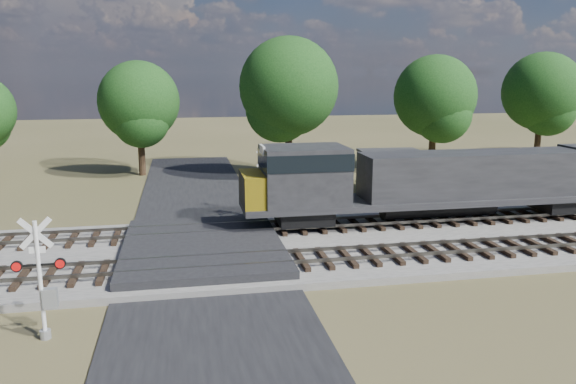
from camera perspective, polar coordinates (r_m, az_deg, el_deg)
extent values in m
plane|color=#464525|center=(25.25, -8.57, -6.75)|extent=(160.00, 160.00, 0.00)
cube|color=gray|center=(27.83, 12.48, -4.79)|extent=(140.00, 10.00, 0.30)
cube|color=black|center=(25.24, -8.57, -6.66)|extent=(7.00, 60.00, 0.08)
cube|color=#262628|center=(25.63, -8.64, -5.73)|extent=(7.00, 9.00, 0.62)
cube|color=black|center=(23.39, -3.45, -7.17)|extent=(44.00, 2.60, 0.18)
cube|color=#514E46|center=(24.93, 15.43, -5.97)|extent=(140.00, 0.08, 0.15)
cube|color=#514E46|center=(26.16, 14.05, -5.04)|extent=(140.00, 0.08, 0.15)
cube|color=black|center=(28.12, -4.77, -3.86)|extent=(44.00, 2.60, 0.18)
cube|color=#514E46|center=(29.30, 11.15, -3.06)|extent=(140.00, 0.08, 0.15)
cube|color=#514E46|center=(30.59, 10.16, -2.38)|extent=(140.00, 0.08, 0.15)
cylinder|color=silver|center=(18.79, -23.87, -8.28)|extent=(0.13, 0.13, 3.78)
cylinder|color=gray|center=(19.43, -23.42, -13.12)|extent=(0.34, 0.34, 0.28)
cube|color=silver|center=(18.34, -24.27, -3.84)|extent=(0.99, 0.07, 0.99)
cube|color=silver|center=(18.34, -24.27, -3.84)|extent=(0.99, 0.07, 0.99)
cube|color=silver|center=(18.48, -24.13, -5.39)|extent=(0.47, 0.04, 0.21)
cube|color=black|center=(18.62, -24.00, -6.78)|extent=(1.51, 0.10, 0.06)
cylinder|color=red|center=(18.76, -25.85, -6.81)|extent=(0.34, 0.11, 0.34)
cylinder|color=red|center=(18.51, -22.13, -6.73)|extent=(0.34, 0.11, 0.34)
cube|color=gray|center=(18.94, -23.01, -9.88)|extent=(0.43, 0.30, 0.61)
cylinder|color=silver|center=(31.43, -2.34, 0.70)|extent=(0.13, 0.13, 3.79)
cylinder|color=gray|center=(31.82, -2.32, -2.40)|extent=(0.34, 0.34, 0.28)
cube|color=silver|center=(31.17, -2.37, 3.43)|extent=(0.98, 0.20, 0.99)
cube|color=silver|center=(31.17, -2.37, 3.43)|extent=(0.98, 0.20, 0.99)
cube|color=silver|center=(31.25, -2.36, 2.49)|extent=(0.47, 0.10, 0.21)
cube|color=black|center=(31.33, -2.35, 1.63)|extent=(1.51, 0.30, 0.06)
cylinder|color=red|center=(31.52, -1.29, 1.70)|extent=(0.35, 0.15, 0.34)
cylinder|color=red|center=(31.15, -3.43, 1.56)|extent=(0.35, 0.15, 0.34)
cube|color=gray|center=(31.48, -2.75, -0.35)|extent=(0.47, 0.35, 0.62)
cube|color=#472F1E|center=(38.83, 10.62, 1.83)|extent=(3.97, 3.97, 2.64)
cube|color=#2B2C2E|center=(38.61, 10.70, 3.90)|extent=(4.37, 4.37, 0.19)
cylinder|color=black|center=(46.26, -14.68, 4.43)|extent=(0.56, 0.56, 4.50)
sphere|color=#123510|center=(45.94, -14.92, 8.89)|extent=(6.31, 6.31, 6.31)
cylinder|color=black|center=(43.68, 0.07, 4.98)|extent=(0.56, 0.56, 5.39)
sphere|color=#123510|center=(43.36, 0.07, 10.65)|extent=(7.55, 7.55, 7.55)
cylinder|color=black|center=(48.06, 14.45, 4.87)|extent=(0.56, 0.56, 4.76)
sphere|color=#123510|center=(47.76, 14.69, 9.40)|extent=(6.66, 6.66, 6.66)
cylinder|color=black|center=(55.61, 24.07, 5.23)|extent=(0.56, 0.56, 4.94)
sphere|color=#123510|center=(55.35, 24.42, 9.28)|extent=(6.91, 6.91, 6.91)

